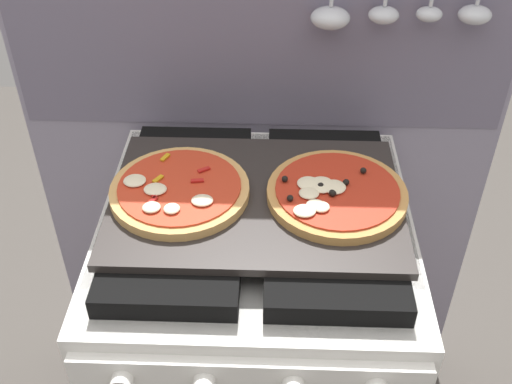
{
  "coord_description": "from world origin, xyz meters",
  "views": [
    {
      "loc": [
        0.03,
        -0.9,
        1.65
      ],
      "look_at": [
        0.0,
        0.0,
        0.93
      ],
      "focal_mm": 43.87,
      "sensor_mm": 36.0,
      "label": 1
    }
  ],
  "objects_px": {
    "stove": "(256,352)",
    "baking_tray": "(256,200)",
    "pizza_left": "(179,189)",
    "pizza_right": "(336,195)"
  },
  "relations": [
    {
      "from": "stove",
      "to": "pizza_right",
      "type": "height_order",
      "value": "pizza_right"
    },
    {
      "from": "baking_tray",
      "to": "pizza_right",
      "type": "xyz_separation_m",
      "value": [
        0.15,
        -0.01,
        0.02
      ]
    },
    {
      "from": "stove",
      "to": "baking_tray",
      "type": "xyz_separation_m",
      "value": [
        0.0,
        0.0,
        0.46
      ]
    },
    {
      "from": "pizza_right",
      "to": "pizza_left",
      "type": "bearing_deg",
      "value": 178.35
    },
    {
      "from": "pizza_right",
      "to": "stove",
      "type": "bearing_deg",
      "value": 178.47
    },
    {
      "from": "baking_tray",
      "to": "pizza_left",
      "type": "bearing_deg",
      "value": 178.88
    },
    {
      "from": "stove",
      "to": "pizza_left",
      "type": "distance_m",
      "value": 0.5
    },
    {
      "from": "baking_tray",
      "to": "pizza_left",
      "type": "xyz_separation_m",
      "value": [
        -0.14,
        0.0,
        0.02
      ]
    },
    {
      "from": "baking_tray",
      "to": "pizza_right",
      "type": "height_order",
      "value": "pizza_right"
    },
    {
      "from": "stove",
      "to": "baking_tray",
      "type": "relative_size",
      "value": 1.67
    }
  ]
}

